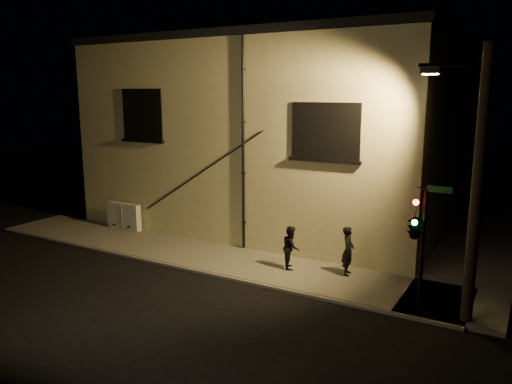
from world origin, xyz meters
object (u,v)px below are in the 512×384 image
Objects in this scene: traffic_signal at (416,226)px; streetlamp_pole at (475,182)px; utility_cabinet at (124,216)px; pedestrian_b at (291,247)px; pedestrian_a at (348,251)px.

streetlamp_pole reaches higher than traffic_signal.
utility_cabinet is 1.19× the size of pedestrian_b.
traffic_signal is at bearing -9.00° from utility_cabinet.
pedestrian_b is (9.04, -0.92, 0.17)m from utility_cabinet.
pedestrian_a is 2.03m from pedestrian_b.
utility_cabinet is 1.08× the size of pedestrian_a.
streetlamp_pole is at bearing -124.50° from pedestrian_a.
traffic_signal reaches higher than utility_cabinet.
pedestrian_a is 1.11× the size of pedestrian_b.
utility_cabinet is 0.24× the size of streetlamp_pole.
pedestrian_b reaches higher than utility_cabinet.
pedestrian_b is at bearing 167.65° from streetlamp_pole.
pedestrian_a is 0.47× the size of traffic_signal.
utility_cabinet is 11.05m from pedestrian_a.
pedestrian_a is 3.41m from traffic_signal.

